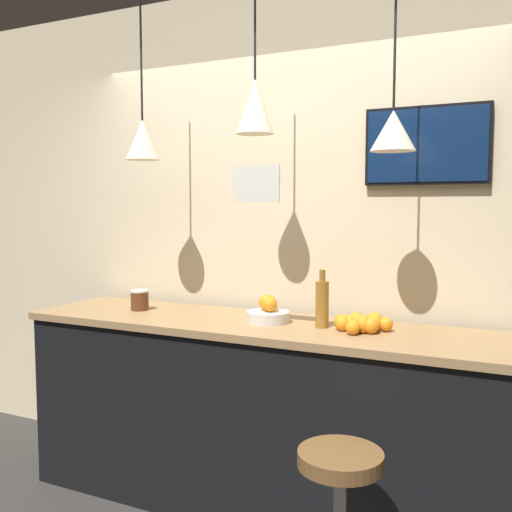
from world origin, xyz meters
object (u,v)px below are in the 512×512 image
object	(u,v)px
fruit_bowl	(268,312)
spread_jar	(140,300)
juice_bottle	(322,303)
mounted_tv	(426,145)
bar_stool	(340,509)

from	to	relation	value
fruit_bowl	spread_jar	size ratio (longest dim) A/B	1.91
juice_bottle	mounted_tv	world-z (taller)	mounted_tv
fruit_bowl	bar_stool	bearing A→B (deg)	-47.36
fruit_bowl	juice_bottle	world-z (taller)	juice_bottle
juice_bottle	spread_jar	distance (m)	1.13
spread_jar	mounted_tv	world-z (taller)	mounted_tv
spread_jar	mounted_tv	bearing A→B (deg)	13.08
bar_stool	fruit_bowl	xyz separation A→B (m)	(-0.60, 0.65, 0.62)
fruit_bowl	mounted_tv	bearing A→B (deg)	25.80
fruit_bowl	mounted_tv	xyz separation A→B (m)	(0.73, 0.35, 0.87)
fruit_bowl	spread_jar	distance (m)	0.82
mounted_tv	fruit_bowl	bearing A→B (deg)	-154.20
bar_stool	juice_bottle	size ratio (longest dim) A/B	2.32
fruit_bowl	juice_bottle	bearing A→B (deg)	-1.44
spread_jar	mounted_tv	xyz separation A→B (m)	(1.56, 0.36, 0.86)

